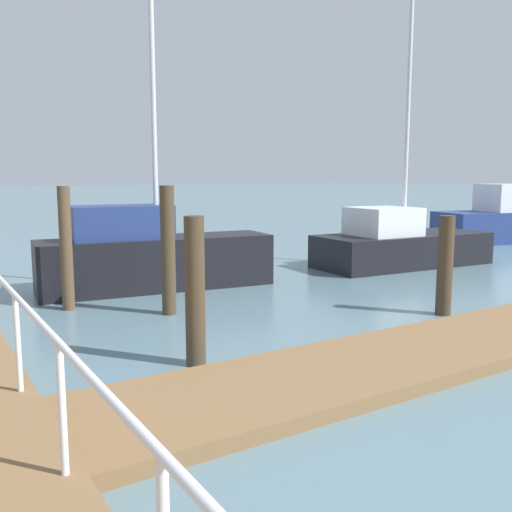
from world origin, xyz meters
name	(u,v)px	position (x,y,z in m)	size (l,w,h in m)	color
ground_plane	(63,262)	(0.00, 20.00, 0.00)	(300.00, 300.00, 0.00)	slate
floating_dock	(432,350)	(2.48, 7.49, 0.09)	(11.97, 2.00, 0.18)	olive
boardwalk_railing	(2,296)	(-3.15, 9.20, 1.26)	(0.06, 29.75, 1.08)	white
dock_piling_0	(66,249)	(-1.41, 13.38, 1.24)	(0.24, 0.24, 2.49)	brown
dock_piling_1	(195,292)	(-0.69, 9.01, 1.07)	(0.28, 0.28, 2.13)	#473826
dock_piling_3	(168,251)	(0.17, 11.97, 1.25)	(0.28, 0.28, 2.50)	#473826
dock_piling_4	(445,266)	(4.68, 9.09, 0.97)	(0.30, 0.30, 1.93)	#473826
moored_boat_0	(399,243)	(8.40, 13.81, 0.68)	(5.59, 2.44, 9.87)	black
moored_boat_1	(151,255)	(0.80, 14.48, 0.81)	(5.64, 2.09, 7.40)	black
moored_boat_3	(497,220)	(16.34, 16.05, 0.88)	(5.15, 3.07, 2.36)	navy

